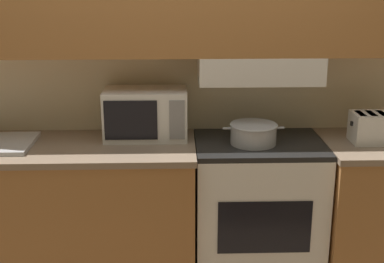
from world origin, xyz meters
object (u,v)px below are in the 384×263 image
at_px(stove_range, 257,214).
at_px(toaster, 375,128).
at_px(microwave, 146,114).
at_px(cooking_pot, 253,133).

height_order(stove_range, toaster, toaster).
xyz_separation_m(stove_range, toaster, (0.67, -0.03, 0.56)).
bearing_deg(stove_range, microwave, 170.86).
distance_m(stove_range, cooking_pot, 0.53).
xyz_separation_m(stove_range, microwave, (-0.67, 0.11, 0.61)).
bearing_deg(cooking_pot, microwave, 167.78).
bearing_deg(microwave, toaster, -5.67).
distance_m(microwave, toaster, 1.35).
xyz_separation_m(stove_range, cooking_pot, (-0.04, -0.03, 0.53)).
bearing_deg(toaster, cooking_pot, -179.76).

